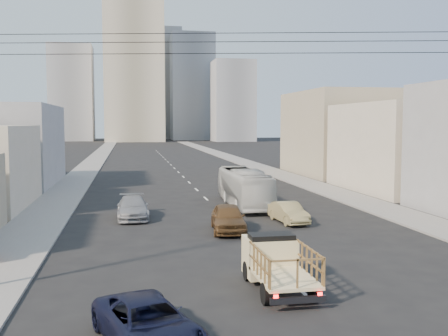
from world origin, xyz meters
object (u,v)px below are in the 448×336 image
object	(u,v)px
sedan_brown	(228,218)
sedan_tan	(288,213)
flatbed_pickup	(277,260)
navy_pickup	(148,323)
sedan_grey	(133,208)
city_bus	(244,187)

from	to	relation	value
sedan_brown	sedan_tan	world-z (taller)	sedan_brown
sedan_brown	flatbed_pickup	bearing A→B (deg)	-84.83
flatbed_pickup	navy_pickup	bearing A→B (deg)	-139.37
flatbed_pickup	sedan_grey	xyz separation A→B (m)	(-5.17, 15.72, -0.39)
navy_pickup	sedan_grey	distance (m)	19.94
city_bus	sedan_tan	xyz separation A→B (m)	(1.25, -7.07, -0.75)
navy_pickup	city_bus	bearing A→B (deg)	52.98
sedan_brown	sedan_tan	xyz separation A→B (m)	(4.18, 1.92, -0.14)
flatbed_pickup	navy_pickup	size ratio (longest dim) A/B	0.95
navy_pickup	flatbed_pickup	bearing A→B (deg)	22.20
flatbed_pickup	sedan_grey	bearing A→B (deg)	108.22
city_bus	sedan_brown	world-z (taller)	city_bus
navy_pickup	sedan_grey	world-z (taller)	sedan_grey
sedan_brown	navy_pickup	bearing A→B (deg)	-102.89
sedan_brown	sedan_grey	xyz separation A→B (m)	(-5.33, 5.12, -0.07)
city_bus	sedan_tan	world-z (taller)	city_bus
city_bus	sedan_grey	size ratio (longest dim) A/B	2.05
sedan_tan	sedan_grey	world-z (taller)	sedan_grey
city_bus	sedan_tan	size ratio (longest dim) A/B	2.58
city_bus	sedan_brown	distance (m)	9.47
flatbed_pickup	sedan_tan	xyz separation A→B (m)	(4.34, 12.52, -0.46)
flatbed_pickup	sedan_brown	size ratio (longest dim) A/B	0.97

